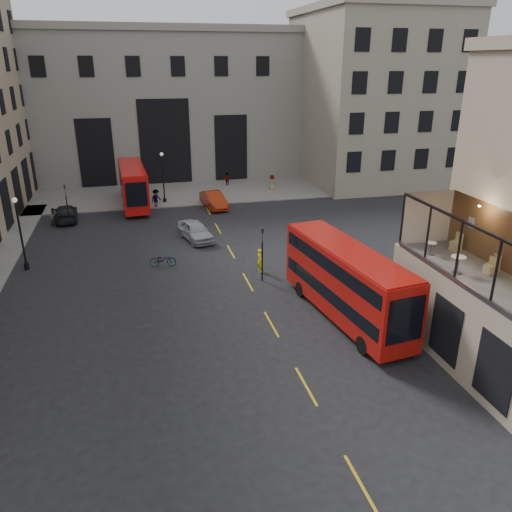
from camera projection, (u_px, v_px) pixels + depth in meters
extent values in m
plane|color=black|center=(346.00, 380.00, 23.49)|extent=(140.00, 140.00, 0.00)
cube|color=black|center=(446.00, 330.00, 23.87)|extent=(0.08, 9.20, 3.00)
cube|color=beige|center=(427.00, 217.00, 27.26)|extent=(3.00, 0.04, 2.90)
cube|color=black|center=(493.00, 218.00, 22.21)|extent=(3.00, 10.00, 0.04)
cube|color=slate|center=(454.00, 279.00, 22.89)|extent=(0.12, 10.00, 0.18)
cube|color=black|center=(463.00, 221.00, 21.89)|extent=(0.12, 10.00, 0.10)
cube|color=beige|center=(471.00, 222.00, 25.89)|extent=(0.04, 0.45, 0.55)
cylinder|color=#FFD899|center=(479.00, 206.00, 24.21)|extent=(0.12, 0.12, 0.05)
cube|color=tan|center=(474.00, 322.00, 24.12)|extent=(3.00, 11.00, 4.50)
cube|color=slate|center=(482.00, 278.00, 23.28)|extent=(3.00, 10.00, 0.10)
cube|color=gray|center=(160.00, 104.00, 62.53)|extent=(34.00, 10.00, 18.00)
cube|color=gray|center=(155.00, 29.00, 59.40)|extent=(35.00, 10.60, 0.80)
cube|color=black|center=(165.00, 142.00, 59.42)|extent=(6.00, 0.12, 10.00)
cube|color=black|center=(96.00, 154.00, 58.01)|extent=(4.00, 0.12, 8.00)
cube|color=black|center=(231.00, 148.00, 61.56)|extent=(4.00, 0.12, 8.00)
cube|color=gray|center=(372.00, 97.00, 60.48)|extent=(16.00, 18.00, 20.00)
cube|color=gray|center=(379.00, 9.00, 56.99)|extent=(16.60, 18.60, 0.80)
cube|color=slate|center=(162.00, 193.00, 56.51)|extent=(40.00, 12.00, 0.12)
cylinder|color=black|center=(262.00, 262.00, 33.61)|extent=(0.10, 0.10, 2.80)
imported|color=black|center=(262.00, 235.00, 32.92)|extent=(0.16, 0.20, 1.00)
cylinder|color=black|center=(68.00, 211.00, 44.98)|extent=(0.10, 0.10, 2.80)
imported|color=black|center=(65.00, 191.00, 44.29)|extent=(0.16, 0.20, 1.00)
cylinder|color=black|center=(21.00, 237.00, 35.09)|extent=(0.14, 0.14, 5.00)
cylinder|color=black|center=(27.00, 266.00, 35.90)|extent=(0.36, 0.36, 0.50)
sphere|color=silver|center=(15.00, 200.00, 34.12)|extent=(0.36, 0.36, 0.36)
cylinder|color=black|center=(163.00, 180.00, 52.00)|extent=(0.14, 0.14, 5.00)
cylinder|color=black|center=(165.00, 201.00, 52.82)|extent=(0.36, 0.36, 0.50)
sphere|color=silver|center=(162.00, 154.00, 51.04)|extent=(0.36, 0.36, 0.36)
cube|color=#AA100B|center=(346.00, 281.00, 28.43)|extent=(3.84, 11.04, 3.83)
cube|color=black|center=(345.00, 290.00, 28.62)|extent=(3.81, 10.46, 0.79)
cube|color=black|center=(347.00, 262.00, 28.00)|extent=(3.81, 10.46, 0.79)
cube|color=#AA100B|center=(348.00, 249.00, 27.72)|extent=(3.72, 10.81, 0.12)
cylinder|color=black|center=(301.00, 289.00, 31.72)|extent=(0.40, 1.01, 0.98)
cylinder|color=black|center=(331.00, 284.00, 32.47)|extent=(0.40, 1.01, 0.98)
cylinder|color=black|center=(363.00, 345.00, 25.43)|extent=(0.40, 1.01, 0.98)
cylinder|color=black|center=(399.00, 337.00, 26.18)|extent=(0.40, 1.01, 0.98)
cube|color=red|center=(133.00, 185.00, 51.09)|extent=(2.87, 10.54, 3.70)
cube|color=black|center=(134.00, 190.00, 51.28)|extent=(2.89, 9.98, 0.76)
cube|color=black|center=(132.00, 174.00, 50.68)|extent=(2.89, 9.98, 0.76)
cube|color=red|center=(131.00, 166.00, 50.41)|extent=(2.77, 10.33, 0.11)
cylinder|color=black|center=(123.00, 194.00, 54.43)|extent=(0.31, 0.96, 0.95)
cylinder|color=black|center=(142.00, 193.00, 55.00)|extent=(0.31, 0.96, 0.95)
cylinder|color=black|center=(126.00, 212.00, 48.19)|extent=(0.31, 0.96, 0.95)
cylinder|color=black|center=(148.00, 210.00, 48.75)|extent=(0.31, 0.96, 0.95)
imported|color=#9FA2A7|center=(196.00, 231.00, 41.69)|extent=(2.99, 4.98, 1.59)
imported|color=#A3240A|center=(214.00, 200.00, 50.93)|extent=(2.39, 5.12, 1.62)
imported|color=black|center=(66.00, 213.00, 46.89)|extent=(2.45, 5.10, 1.43)
imported|color=gray|center=(163.00, 260.00, 36.42)|extent=(1.93, 0.87, 0.98)
imported|color=#FFF91A|center=(260.00, 260.00, 35.31)|extent=(0.49, 0.67, 1.73)
imported|color=gray|center=(54.00, 217.00, 45.55)|extent=(0.76, 0.60, 1.57)
imported|color=gray|center=(156.00, 199.00, 50.77)|extent=(1.42, 1.36, 1.94)
imported|color=gray|center=(227.00, 180.00, 59.74)|extent=(1.02, 0.64, 1.62)
imported|color=gray|center=(272.00, 183.00, 57.95)|extent=(0.94, 1.03, 1.76)
cylinder|color=white|center=(459.00, 257.00, 23.44)|extent=(0.68, 0.68, 0.05)
cylinder|color=slate|center=(458.00, 265.00, 23.58)|extent=(0.09, 0.09, 0.79)
cylinder|color=slate|center=(456.00, 273.00, 23.73)|extent=(0.50, 0.50, 0.03)
cylinder|color=beige|center=(432.00, 243.00, 25.78)|extent=(0.54, 0.54, 0.04)
cylinder|color=slate|center=(431.00, 249.00, 25.90)|extent=(0.07, 0.07, 0.63)
cylinder|color=slate|center=(430.00, 254.00, 26.02)|extent=(0.40, 0.40, 0.03)
cube|color=tan|center=(489.00, 269.00, 23.61)|extent=(0.48, 0.48, 0.43)
cube|color=tan|center=(493.00, 261.00, 23.54)|extent=(0.13, 0.40, 0.38)
cube|color=tan|center=(493.00, 267.00, 23.79)|extent=(0.48, 0.48, 0.46)
cube|color=tan|center=(498.00, 259.00, 23.70)|extent=(0.09, 0.43, 0.41)
cube|color=tan|center=(455.00, 246.00, 26.52)|extent=(0.57, 0.57, 0.50)
cube|color=tan|center=(460.00, 237.00, 26.44)|extent=(0.16, 0.47, 0.45)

